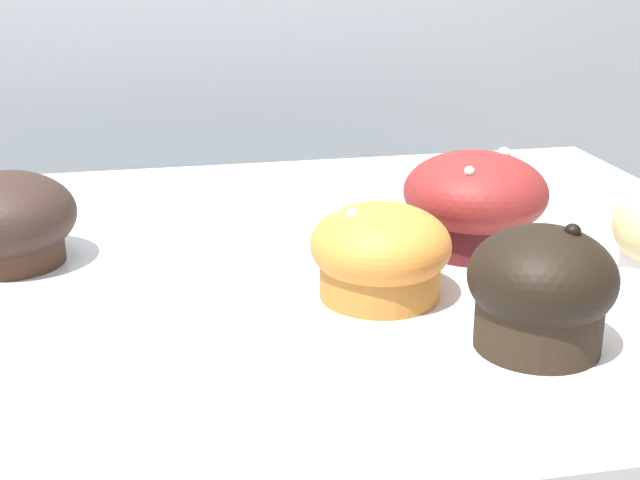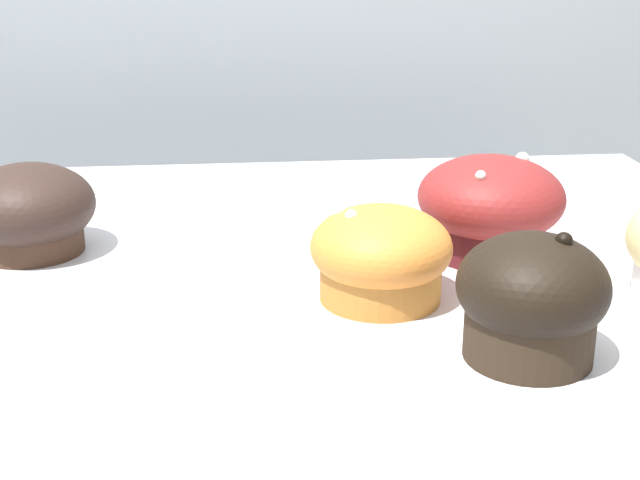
{
  "view_description": "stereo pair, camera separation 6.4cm",
  "coord_description": "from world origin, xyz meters",
  "px_view_note": "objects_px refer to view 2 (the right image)",
  "views": [
    {
      "loc": [
        -0.02,
        -0.67,
        1.18
      ],
      "look_at": [
        0.1,
        -0.08,
        0.96
      ],
      "focal_mm": 50.0,
      "sensor_mm": 36.0,
      "label": 1
    },
    {
      "loc": [
        0.04,
        -0.68,
        1.18
      ],
      "look_at": [
        0.1,
        -0.08,
        0.96
      ],
      "focal_mm": 50.0,
      "sensor_mm": 36.0,
      "label": 2
    }
  ],
  "objects_px": {
    "muffin_front_left": "(29,211)",
    "serving_plate": "(304,203)",
    "muffin_front_center": "(532,299)",
    "muffin_back_left": "(381,256)",
    "muffin_back_center": "(491,207)"
  },
  "relations": [
    {
      "from": "muffin_front_center",
      "to": "muffin_back_left",
      "type": "height_order",
      "value": "muffin_front_center"
    },
    {
      "from": "muffin_front_center",
      "to": "muffin_back_center",
      "type": "distance_m",
      "value": 0.18
    },
    {
      "from": "muffin_front_left",
      "to": "serving_plate",
      "type": "bearing_deg",
      "value": 22.95
    },
    {
      "from": "muffin_front_center",
      "to": "serving_plate",
      "type": "distance_m",
      "value": 0.35
    },
    {
      "from": "muffin_back_left",
      "to": "serving_plate",
      "type": "xyz_separation_m",
      "value": [
        -0.04,
        0.23,
        -0.03
      ]
    },
    {
      "from": "serving_plate",
      "to": "muffin_back_center",
      "type": "bearing_deg",
      "value": -46.04
    },
    {
      "from": "muffin_front_center",
      "to": "muffin_back_left",
      "type": "distance_m",
      "value": 0.13
    },
    {
      "from": "muffin_front_left",
      "to": "serving_plate",
      "type": "relative_size",
      "value": 0.66
    },
    {
      "from": "muffin_front_center",
      "to": "muffin_back_left",
      "type": "bearing_deg",
      "value": 127.75
    },
    {
      "from": "muffin_front_center",
      "to": "muffin_back_center",
      "type": "height_order",
      "value": "same"
    },
    {
      "from": "muffin_front_center",
      "to": "muffin_front_left",
      "type": "relative_size",
      "value": 0.86
    },
    {
      "from": "muffin_front_center",
      "to": "muffin_back_left",
      "type": "relative_size",
      "value": 0.92
    },
    {
      "from": "muffin_back_center",
      "to": "serving_plate",
      "type": "bearing_deg",
      "value": 133.96
    },
    {
      "from": "muffin_front_center",
      "to": "muffin_front_left",
      "type": "bearing_deg",
      "value": 147.19
    },
    {
      "from": "muffin_front_left",
      "to": "muffin_back_center",
      "type": "height_order",
      "value": "muffin_back_center"
    }
  ]
}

